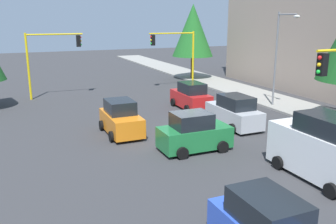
{
  "coord_description": "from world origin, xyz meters",
  "views": [
    {
      "loc": [
        17.63,
        -8.82,
        6.52
      ],
      "look_at": [
        -1.39,
        -0.59,
        1.2
      ],
      "focal_mm": 39.01,
      "sensor_mm": 36.0,
      "label": 1
    }
  ],
  "objects": [
    {
      "name": "street_lamp_curbside",
      "position": [
        -3.61,
        9.2,
        4.35
      ],
      "size": [
        2.15,
        0.28,
        7.0
      ],
      "color": "slate",
      "rests_on": "ground"
    },
    {
      "name": "traffic_signal_far_left",
      "position": [
        -14.0,
        5.64,
        3.79
      ],
      "size": [
        0.36,
        4.59,
        5.33
      ],
      "color": "yellow",
      "rests_on": "ground"
    },
    {
      "name": "car_silver",
      "position": [
        -0.77,
        3.59,
        0.9
      ],
      "size": [
        4.16,
        2.03,
        1.98
      ],
      "color": "#B2B5BA",
      "rests_on": "ground"
    },
    {
      "name": "delivery_van_white",
      "position": [
        7.19,
        2.7,
        1.28
      ],
      "size": [
        4.8,
        2.22,
        2.77
      ],
      "color": "white",
      "rests_on": "ground"
    },
    {
      "name": "traffic_signal_far_right",
      "position": [
        -14.0,
        -5.66,
        3.84
      ],
      "size": [
        0.36,
        4.59,
        5.41
      ],
      "color": "yellow",
      "rests_on": "ground"
    },
    {
      "name": "car_red",
      "position": [
        -5.95,
        3.23,
        0.9
      ],
      "size": [
        3.86,
        1.98,
        1.98
      ],
      "color": "red",
      "rests_on": "ground"
    },
    {
      "name": "ground_plane",
      "position": [
        0.0,
        0.0,
        0.0
      ],
      "size": [
        120.0,
        120.0,
        0.0
      ],
      "primitive_type": "plane",
      "color": "#353538"
    },
    {
      "name": "car_orange",
      "position": [
        -2.09,
        -3.25,
        0.9
      ],
      "size": [
        3.72,
        2.01,
        1.98
      ],
      "color": "orange",
      "rests_on": "ground"
    },
    {
      "name": "car_green",
      "position": [
        2.0,
        -0.63,
        0.9
      ],
      "size": [
        2.04,
        3.6,
        1.98
      ],
      "color": "#1E7238",
      "rests_on": "ground"
    },
    {
      "name": "sidewalk_kerb",
      "position": [
        -5.0,
        10.5,
        0.07
      ],
      "size": [
        80.0,
        4.0,
        0.15
      ],
      "primitive_type": "cube",
      "color": "gray",
      "rests_on": "ground"
    },
    {
      "name": "tree_roadside_far",
      "position": [
        -18.0,
        9.5,
        5.28
      ],
      "size": [
        4.39,
        4.39,
        8.03
      ],
      "color": "brown",
      "rests_on": "ground"
    }
  ]
}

